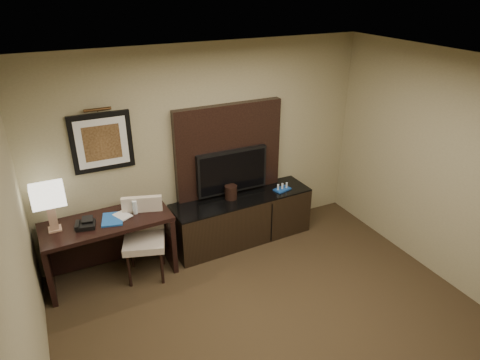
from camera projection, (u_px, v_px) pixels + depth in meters
ceiling at (330, 86)px, 3.01m from camera, size 4.50×5.00×0.01m
wall_back at (206, 148)px, 5.63m from camera, size 4.50×0.01×2.70m
wall_left at (21, 333)px, 2.72m from camera, size 0.01×5.00×2.70m
desk at (111, 249)px, 5.20m from camera, size 1.52×0.71×0.80m
credenza at (242, 218)px, 5.97m from camera, size 1.98×0.63×0.68m
tv_wall_panel at (229, 151)px, 5.73m from camera, size 1.50×0.12×1.30m
tv at (232, 171)px, 5.76m from camera, size 1.00×0.08×0.60m
artwork at (102, 142)px, 4.98m from camera, size 0.70×0.04×0.70m
picture_light at (97, 110)px, 4.77m from camera, size 0.04×0.04×0.30m
desk_chair at (144, 241)px, 5.17m from camera, size 0.62×0.67×1.01m
table_lamp at (50, 206)px, 4.72m from camera, size 0.38×0.22×0.61m
desk_phone at (85, 223)px, 4.88m from camera, size 0.24×0.23×0.10m
blue_folder at (113, 219)px, 5.04m from camera, size 0.30×0.36×0.02m
book at (116, 211)px, 5.01m from camera, size 0.16×0.08×0.22m
water_bottle at (135, 207)px, 5.14m from camera, size 0.07×0.07×0.17m
ice_bucket at (231, 192)px, 5.75m from camera, size 0.19×0.19×0.19m
minibar_tray at (282, 187)px, 6.00m from camera, size 0.26×0.19×0.08m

